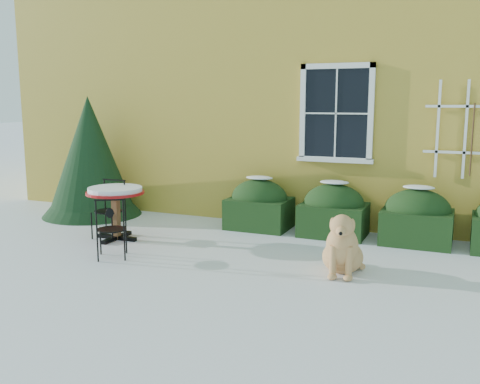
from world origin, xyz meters
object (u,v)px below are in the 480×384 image
at_px(bistro_table, 115,196).
at_px(dog, 342,249).
at_px(patio_chair_far, 110,209).
at_px(patio_chair_near, 111,228).
at_px(evergreen_shrub, 91,168).

height_order(bistro_table, dog, bistro_table).
relative_size(bistro_table, patio_chair_far, 0.98).
height_order(patio_chair_near, dog, patio_chair_near).
distance_m(patio_chair_far, dog, 3.90).
relative_size(bistro_table, dog, 0.97).
xyz_separation_m(patio_chair_near, dog, (3.12, 0.56, -0.10)).
height_order(evergreen_shrub, bistro_table, evergreen_shrub).
height_order(patio_chair_near, patio_chair_far, patio_chair_far).
distance_m(evergreen_shrub, dog, 5.53).
relative_size(evergreen_shrub, bistro_table, 2.50).
distance_m(evergreen_shrub, patio_chair_near, 3.13).
relative_size(evergreen_shrub, patio_chair_near, 2.61).
bearing_deg(bistro_table, patio_chair_far, 152.96).
relative_size(patio_chair_near, patio_chair_far, 0.94).
height_order(patio_chair_far, dog, patio_chair_far).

